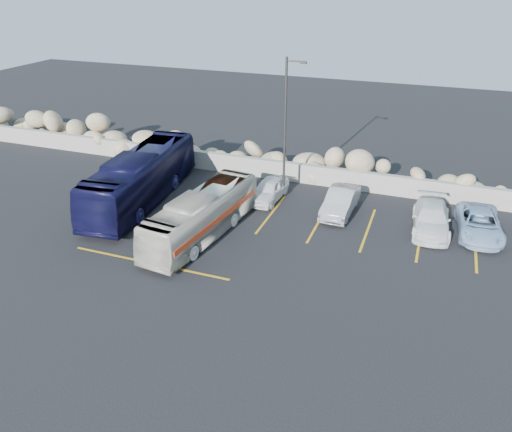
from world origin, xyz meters
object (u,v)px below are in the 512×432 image
(car_d, at_px, (480,224))
(lamppost, at_px, (286,126))
(vintage_bus, at_px, (202,215))
(car_a, at_px, (269,190))
(car_c, at_px, (431,218))
(tour_coach, at_px, (141,177))
(car_b, at_px, (340,202))

(car_d, bearing_deg, lamppost, 169.18)
(car_d, bearing_deg, vintage_bus, -164.02)
(car_a, bearing_deg, car_c, -1.05)
(car_a, distance_m, car_d, 11.37)
(tour_coach, relative_size, car_a, 2.87)
(vintage_bus, height_order, car_b, vintage_bus)
(lamppost, xyz_separation_m, car_d, (10.65, -1.12, -3.68))
(car_a, distance_m, car_b, 4.27)
(tour_coach, xyz_separation_m, car_c, (15.83, 2.04, -0.82))
(vintage_bus, height_order, tour_coach, tour_coach)
(vintage_bus, relative_size, car_c, 1.87)
(lamppost, height_order, car_a, lamppost)
(vintage_bus, relative_size, car_b, 2.03)
(tour_coach, distance_m, car_b, 11.33)
(lamppost, relative_size, car_b, 1.96)
(car_d, bearing_deg, tour_coach, -177.55)
(car_a, xyz_separation_m, car_c, (9.04, -0.65, 0.02))
(lamppost, height_order, tour_coach, lamppost)
(car_a, bearing_deg, car_d, 1.21)
(car_a, bearing_deg, car_b, -1.08)
(car_c, bearing_deg, car_d, 3.14)
(car_c, bearing_deg, car_a, 172.06)
(lamppost, bearing_deg, vintage_bus, -111.48)
(vintage_bus, xyz_separation_m, tour_coach, (-5.10, 2.64, 0.30))
(lamppost, xyz_separation_m, car_c, (8.34, -1.40, -3.65))
(lamppost, relative_size, car_d, 1.82)
(car_c, xyz_separation_m, car_d, (2.32, 0.28, -0.03))
(lamppost, xyz_separation_m, tour_coach, (-7.50, -3.44, -2.83))
(vintage_bus, bearing_deg, car_a, 79.07)
(car_c, bearing_deg, car_b, 172.08)
(vintage_bus, height_order, car_a, vintage_bus)
(car_a, xyz_separation_m, car_b, (4.26, -0.31, 0.05))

